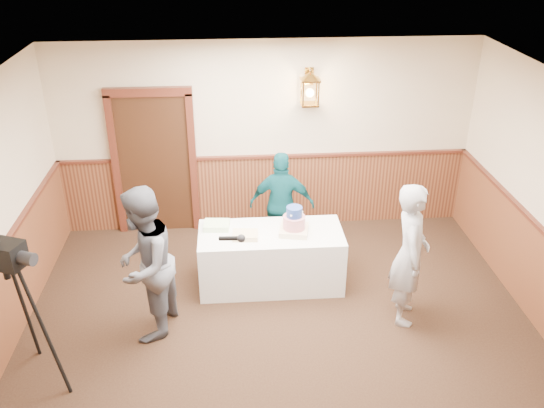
{
  "coord_description": "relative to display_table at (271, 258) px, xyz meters",
  "views": [
    {
      "loc": [
        -0.49,
        -4.28,
        4.34
      ],
      "look_at": [
        -0.04,
        1.7,
        1.25
      ],
      "focal_mm": 38.0,
      "sensor_mm": 36.0,
      "label": 1
    }
  ],
  "objects": [
    {
      "name": "assistant_p",
      "position": [
        0.21,
        0.74,
        0.38
      ],
      "size": [
        0.92,
        0.49,
        1.5
      ],
      "primitive_type": "imported",
      "rotation": [
        0.0,
        0.0,
        3.0
      ],
      "color": "#0D484E",
      "rests_on": "ground"
    },
    {
      "name": "room_shell",
      "position": [
        -0.01,
        -1.45,
        1.15
      ],
      "size": [
        6.02,
        7.02,
        2.81
      ],
      "color": "beige",
      "rests_on": "ground"
    },
    {
      "name": "ground",
      "position": [
        0.04,
        -1.9,
        -0.38
      ],
      "size": [
        7.0,
        7.0,
        0.0
      ],
      "primitive_type": "plane",
      "color": "black",
      "rests_on": "ground"
    },
    {
      "name": "tv_camera_rig",
      "position": [
        -2.56,
        -1.59,
        0.38
      ],
      "size": [
        0.65,
        0.61,
        1.68
      ],
      "rotation": [
        0.0,
        0.0,
        -0.38
      ],
      "color": "black",
      "rests_on": "ground"
    },
    {
      "name": "display_table",
      "position": [
        0.0,
        0.0,
        0.0
      ],
      "size": [
        1.8,
        0.8,
        0.75
      ],
      "primitive_type": "cube",
      "color": "white",
      "rests_on": "ground"
    },
    {
      "name": "sheet_cake_green",
      "position": [
        -0.67,
        0.17,
        0.41
      ],
      "size": [
        0.33,
        0.28,
        0.07
      ],
      "primitive_type": "cube",
      "rotation": [
        0.0,
        0.0,
        -0.08
      ],
      "color": "#B3E4A1",
      "rests_on": "display_table"
    },
    {
      "name": "interviewer",
      "position": [
        -1.44,
        -0.85,
        0.52
      ],
      "size": [
        1.53,
        1.01,
        1.8
      ],
      "rotation": [
        0.0,
        0.0,
        -1.81
      ],
      "color": "#565860",
      "rests_on": "ground"
    },
    {
      "name": "sheet_cake_yellow",
      "position": [
        -0.32,
        -0.1,
        0.41
      ],
      "size": [
        0.32,
        0.25,
        0.06
      ],
      "primitive_type": "cube",
      "rotation": [
        0.0,
        0.0,
        -0.07
      ],
      "color": "#F7D594",
      "rests_on": "display_table"
    },
    {
      "name": "tiered_cake",
      "position": [
        0.29,
        -0.02,
        0.51
      ],
      "size": [
        0.41,
        0.41,
        0.36
      ],
      "rotation": [
        0.0,
        0.0,
        -0.2
      ],
      "color": "#F6E0B9",
      "rests_on": "display_table"
    },
    {
      "name": "baker",
      "position": [
        1.51,
        -0.81,
        0.49
      ],
      "size": [
        0.54,
        0.7,
        1.73
      ],
      "primitive_type": "imported",
      "rotation": [
        0.0,
        0.0,
        1.36
      ],
      "color": "#A2A2A7",
      "rests_on": "ground"
    }
  ]
}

